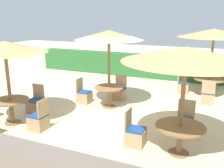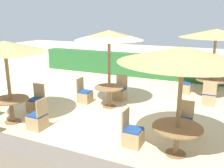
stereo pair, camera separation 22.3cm
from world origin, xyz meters
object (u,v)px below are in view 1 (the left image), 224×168
(patio_chair_front_left_east, at_px, (39,121))
(parasol_front_right, at_px, (186,55))
(patio_chair_center_north, at_px, (119,93))
(parasol_front_left, at_px, (4,47))
(patio_chair_front_left_north, at_px, (36,105))
(parasol_center, at_px, (109,36))
(round_table_front_left, at_px, (11,105))
(patio_chair_back_right_south, at_px, (208,97))
(patio_chair_back_right_north, at_px, (210,83))
(round_table_center, at_px, (109,91))
(patio_chair_front_right_west, at_px, (135,135))
(parasol_back_right, at_px, (214,33))
(round_table_front_right, at_px, (180,131))
(round_table_back_right, at_px, (209,82))
(patio_chair_front_right_north, at_px, (184,125))
(patio_chair_center_west, at_px, (84,96))
(patio_chair_back_right_west, at_px, (183,87))

(patio_chair_front_left_east, height_order, parasol_front_right, parasol_front_right)
(patio_chair_center_north, bearing_deg, parasol_front_left, 57.83)
(patio_chair_front_left_north, relative_size, parasol_center, 0.35)
(patio_chair_front_left_east, bearing_deg, round_table_front_left, 87.93)
(parasol_center, bearing_deg, patio_chair_back_right_south, 28.47)
(round_table_front_left, bearing_deg, patio_chair_back_right_north, 50.02)
(patio_chair_front_left_east, relative_size, parasol_center, 0.35)
(round_table_center, relative_size, parasol_front_right, 0.37)
(parasol_front_right, height_order, patio_chair_front_right_west, parasol_front_right)
(parasol_back_right, relative_size, patio_chair_back_right_south, 2.97)
(parasol_front_left, height_order, patio_chair_front_left_north, parasol_front_left)
(parasol_center, height_order, parasol_front_right, parasol_center)
(patio_chair_center_north, xyz_separation_m, round_table_front_right, (2.77, -3.13, 0.30))
(patio_chair_front_left_east, xyz_separation_m, patio_chair_back_right_south, (4.28, 4.20, 0.00))
(round_table_center, distance_m, parasol_front_right, 3.95)
(round_table_front_left, relative_size, parasol_front_right, 0.38)
(patio_chair_center_north, distance_m, round_table_back_right, 3.66)
(patio_chair_front_right_west, bearing_deg, parasol_center, -142.59)
(patio_chair_center_north, bearing_deg, parasol_back_right, -149.89)
(round_table_center, bearing_deg, patio_chair_front_right_north, -21.71)
(patio_chair_front_left_east, relative_size, patio_chair_front_right_west, 1.00)
(round_table_center, xyz_separation_m, round_table_front_right, (2.78, -2.19, -0.01))
(round_table_front_left, distance_m, patio_chair_front_left_north, 1.07)
(patio_chair_center_west, relative_size, patio_chair_back_right_north, 1.00)
(patio_chair_front_left_east, height_order, round_table_center, patio_chair_front_left_east)
(patio_chair_back_right_north, bearing_deg, round_table_back_right, 88.81)
(round_table_back_right, distance_m, patio_chair_back_right_south, 1.09)
(parasol_front_right, bearing_deg, patio_chair_back_right_south, 83.88)
(round_table_front_right, xyz_separation_m, patio_chair_back_right_west, (-0.62, 5.02, -0.30))
(patio_chair_back_right_west, bearing_deg, patio_chair_front_right_north, 8.61)
(parasol_front_left, distance_m, round_table_front_left, 1.71)
(patio_chair_front_left_north, height_order, round_table_front_right, patio_chair_front_left_north)
(round_table_center, height_order, patio_chair_center_north, patio_chair_center_north)
(round_table_front_right, bearing_deg, patio_chair_front_left_east, -175.94)
(patio_chair_back_right_west, bearing_deg, patio_chair_center_west, -48.92)
(round_table_front_left, distance_m, patio_chair_front_left_east, 1.08)
(round_table_front_right, relative_size, parasol_back_right, 0.41)
(patio_chair_back_right_west, bearing_deg, parasol_center, -37.31)
(patio_chair_front_left_north, bearing_deg, patio_chair_back_right_west, -134.96)
(patio_chair_center_west, bearing_deg, parasol_front_left, -23.48)
(parasol_front_right, bearing_deg, patio_chair_back_right_west, 97.05)
(parasol_center, distance_m, parasol_back_right, 4.20)
(parasol_front_right, xyz_separation_m, round_table_back_right, (0.38, 4.96, -1.76))
(patio_chair_front_right_north, distance_m, patio_chair_back_right_south, 2.86)
(round_table_front_left, height_order, round_table_front_right, round_table_front_left)
(round_table_front_left, relative_size, patio_chair_center_west, 1.14)
(round_table_front_right, relative_size, patio_chair_front_right_west, 1.23)
(patio_chair_front_left_east, bearing_deg, patio_chair_back_right_north, -33.89)
(patio_chair_center_north, bearing_deg, patio_chair_back_right_south, -166.03)
(round_table_back_right, relative_size, patio_chair_back_right_south, 1.28)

